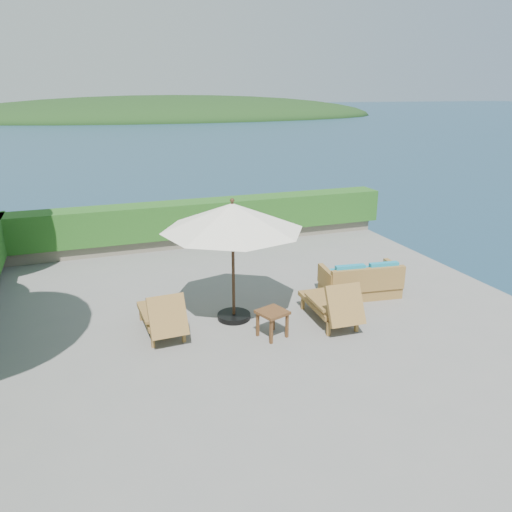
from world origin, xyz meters
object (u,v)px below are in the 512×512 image
object	(u,v)px
patio_umbrella	(232,218)
lounge_right	(332,304)
wicker_loveseat	(361,282)
side_table	(272,316)
lounge_left	(162,315)

from	to	relation	value
patio_umbrella	lounge_right	distance (m)	2.66
wicker_loveseat	side_table	bearing A→B (deg)	-148.97
lounge_left	wicker_loveseat	distance (m)	4.63
patio_umbrella	side_table	xyz separation A→B (m)	(0.45, -1.02, -1.71)
side_table	wicker_loveseat	world-z (taller)	wicker_loveseat
lounge_right	side_table	distance (m)	1.37
lounge_left	side_table	xyz separation A→B (m)	(1.96, -0.83, 0.04)
patio_umbrella	side_table	size ratio (longest dim) A/B	4.97
patio_umbrella	lounge_left	distance (m)	2.31
lounge_right	side_table	xyz separation A→B (m)	(-1.36, -0.14, 0.02)
lounge_left	side_table	bearing A→B (deg)	-25.16
wicker_loveseat	lounge_right	bearing A→B (deg)	-134.26
patio_umbrella	lounge_right	xyz separation A→B (m)	(1.82, -0.87, -1.73)
lounge_left	wicker_loveseat	world-z (taller)	lounge_left
side_table	lounge_left	bearing A→B (deg)	157.10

